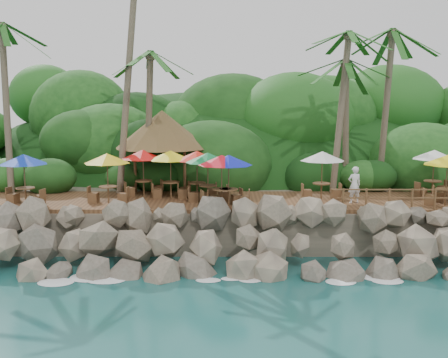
{
  "coord_description": "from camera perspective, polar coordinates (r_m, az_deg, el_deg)",
  "views": [
    {
      "loc": [
        0.08,
        -20.64,
        7.49
      ],
      "look_at": [
        0.0,
        6.0,
        3.4
      ],
      "focal_mm": 41.41,
      "sensor_mm": 36.0,
      "label": 1
    }
  ],
  "objects": [
    {
      "name": "jungle_foliage",
      "position": [
        36.42,
        0.04,
        -3.14
      ],
      "size": [
        44.0,
        16.0,
        12.0
      ],
      "primitive_type": null,
      "color": "#143811",
      "rests_on": "ground"
    },
    {
      "name": "jungle_hill",
      "position": [
        44.77,
        0.06,
        -0.9
      ],
      "size": [
        44.8,
        28.0,
        15.4
      ],
      "primitive_type": "ellipsoid",
      "color": "#143811",
      "rests_on": "ground"
    },
    {
      "name": "waiter",
      "position": [
        26.88,
        14.19,
        -0.64
      ],
      "size": [
        0.76,
        0.58,
        1.88
      ],
      "primitive_type": "imported",
      "rotation": [
        0.0,
        0.0,
        3.34
      ],
      "color": "white",
      "rests_on": "terrace"
    },
    {
      "name": "land_base",
      "position": [
        37.2,
        0.04,
        -1.24
      ],
      "size": [
        32.0,
        25.2,
        2.1
      ],
      "primitive_type": "cube",
      "color": "gray",
      "rests_on": "ground"
    },
    {
      "name": "palapa",
      "position": [
        30.47,
        -6.84,
        5.47
      ],
      "size": [
        5.5,
        5.5,
        4.6
      ],
      "color": "brown",
      "rests_on": "ground"
    },
    {
      "name": "terrace",
      "position": [
        27.16,
        -0.0,
        -2.5
      ],
      "size": [
        26.0,
        5.0,
        0.2
      ],
      "primitive_type": "cube",
      "color": "brown",
      "rests_on": "land_base"
    },
    {
      "name": "dining_clusters",
      "position": [
        26.45,
        2.54,
        2.02
      ],
      "size": [
        24.07,
        5.01,
        2.53
      ],
      "color": "brown",
      "rests_on": "terrace"
    },
    {
      "name": "seawall",
      "position": [
        23.51,
        -0.03,
        -6.92
      ],
      "size": [
        29.0,
        4.0,
        2.3
      ],
      "primitive_type": null,
      "color": "gray",
      "rests_on": "ground"
    },
    {
      "name": "palms",
      "position": [
        29.7,
        0.37,
        16.74
      ],
      "size": [
        27.45,
        7.01,
        14.89
      ],
      "color": "brown",
      "rests_on": "ground"
    },
    {
      "name": "foam_line",
      "position": [
        22.23,
        -0.04,
        -10.88
      ],
      "size": [
        25.2,
        0.8,
        0.06
      ],
      "color": "white",
      "rests_on": "ground"
    },
    {
      "name": "ground",
      "position": [
        21.96,
        -0.05,
        -11.22
      ],
      "size": [
        140.0,
        140.0,
        0.0
      ],
      "primitive_type": "plane",
      "color": "#19514F",
      "rests_on": "ground"
    },
    {
      "name": "railing",
      "position": [
        26.1,
        18.93,
        -1.86
      ],
      "size": [
        6.1,
        0.1,
        1.0
      ],
      "color": "brown",
      "rests_on": "terrace"
    }
  ]
}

